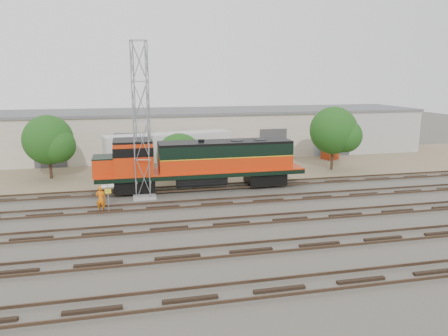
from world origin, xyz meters
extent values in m
plane|color=#47423A|center=(0.00, 0.00, 0.00)|extent=(140.00, 140.00, 0.00)
cube|color=#726047|center=(0.00, 15.00, 0.01)|extent=(80.00, 16.00, 0.02)
cube|color=black|center=(0.00, -12.00, 0.07)|extent=(80.00, 2.40, 0.14)
cube|color=#4C3828|center=(0.00, -12.75, 0.21)|extent=(80.00, 0.08, 0.14)
cube|color=#4C3828|center=(0.00, -11.25, 0.21)|extent=(80.00, 0.08, 0.14)
cube|color=black|center=(0.00, -7.50, 0.07)|extent=(80.00, 2.40, 0.14)
cube|color=#4C3828|center=(0.00, -8.25, 0.21)|extent=(80.00, 0.08, 0.14)
cube|color=#4C3828|center=(0.00, -6.75, 0.21)|extent=(80.00, 0.08, 0.14)
cube|color=black|center=(0.00, -3.00, 0.07)|extent=(80.00, 2.40, 0.14)
cube|color=#4C3828|center=(0.00, -3.75, 0.21)|extent=(80.00, 0.08, 0.14)
cube|color=#4C3828|center=(0.00, -2.25, 0.21)|extent=(80.00, 0.08, 0.14)
cube|color=black|center=(0.00, 1.50, 0.07)|extent=(80.00, 2.40, 0.14)
cube|color=#4C3828|center=(0.00, 0.75, 0.21)|extent=(80.00, 0.08, 0.14)
cube|color=#4C3828|center=(0.00, 2.25, 0.21)|extent=(80.00, 0.08, 0.14)
cube|color=black|center=(0.00, 6.00, 0.07)|extent=(80.00, 2.40, 0.14)
cube|color=#4C3828|center=(0.00, 5.25, 0.21)|extent=(80.00, 0.08, 0.14)
cube|color=#4C3828|center=(0.00, 6.75, 0.21)|extent=(80.00, 0.08, 0.14)
cube|color=beige|center=(0.00, 23.00, 2.50)|extent=(58.00, 10.00, 5.00)
cube|color=#59595B|center=(0.00, 23.00, 5.15)|extent=(58.40, 10.40, 0.30)
cube|color=#999993|center=(22.00, 17.95, 2.50)|extent=(14.00, 0.10, 5.00)
cube|color=#333335|center=(-14.00, 17.94, 1.70)|extent=(3.20, 0.12, 3.40)
cube|color=#333335|center=(-6.00, 17.94, 1.70)|extent=(3.20, 0.12, 3.40)
cube|color=#333335|center=(2.00, 17.94, 1.70)|extent=(3.20, 0.12, 3.40)
cube|color=#333335|center=(10.00, 17.94, 1.70)|extent=(3.20, 0.12, 3.40)
cube|color=#333335|center=(18.00, 17.94, 1.70)|extent=(3.20, 0.12, 3.40)
cube|color=black|center=(-5.87, 6.00, 0.78)|extent=(3.21, 2.41, 1.00)
cube|color=black|center=(5.16, 6.00, 0.78)|extent=(3.21, 2.41, 1.00)
cube|color=black|center=(-0.35, 6.00, 1.46)|extent=(17.06, 3.01, 0.35)
cylinder|color=black|center=(-0.35, 6.00, 0.83)|extent=(4.21, 1.10, 1.10)
cube|color=red|center=(1.65, 6.00, 2.24)|extent=(11.04, 2.61, 1.20)
cube|color=black|center=(1.65, 6.00, 3.34)|extent=(11.04, 2.61, 1.00)
cube|color=black|center=(1.65, 6.00, 3.94)|extent=(11.04, 2.61, 0.20)
cube|color=red|center=(-5.87, 6.00, 2.94)|extent=(3.01, 3.01, 2.61)
cube|color=black|center=(-5.87, 6.00, 4.32)|extent=(3.01, 3.01, 0.16)
cube|color=red|center=(-8.18, 6.00, 2.34)|extent=(1.61, 2.41, 1.40)
cube|color=gray|center=(-5.15, 4.61, 0.10)|extent=(1.75, 1.75, 0.20)
cylinder|color=gray|center=(-5.68, 5.15, 6.03)|extent=(0.09, 0.09, 11.66)
cylinder|color=gray|center=(-4.61, 5.15, 6.03)|extent=(0.09, 0.09, 11.66)
cylinder|color=gray|center=(-5.68, 4.08, 6.03)|extent=(0.09, 0.09, 11.66)
cylinder|color=gray|center=(-4.61, 4.08, 6.03)|extent=(0.09, 0.09, 11.66)
cylinder|color=gray|center=(-7.74, 1.23, 1.04)|extent=(0.07, 0.07, 2.08)
cube|color=white|center=(-7.74, 1.23, 1.94)|extent=(0.84, 0.17, 0.21)
cube|color=yellow|center=(-7.74, 1.23, 1.56)|extent=(0.43, 0.11, 0.33)
imported|color=orange|center=(-8.26, 1.61, 0.94)|extent=(0.76, 0.58, 1.88)
cube|color=silver|center=(-2.27, 13.55, 2.53)|extent=(12.67, 4.88, 2.58)
cube|color=black|center=(2.51, 14.51, 0.48)|extent=(2.72, 2.79, 0.96)
cube|color=black|center=(-6.76, 11.68, 0.62)|extent=(0.14, 0.14, 1.24)
cube|color=black|center=(-7.14, 13.55, 0.62)|extent=(0.14, 0.14, 1.24)
cube|color=navy|center=(16.68, 17.31, 0.75)|extent=(2.03, 1.97, 1.50)
cube|color=maroon|center=(16.14, 15.98, 0.70)|extent=(1.87, 1.81, 1.40)
cylinder|color=#382619|center=(-13.26, 12.95, 1.03)|extent=(0.28, 0.28, 2.06)
sphere|color=#184814|center=(-13.26, 12.95, 3.63)|extent=(4.49, 4.49, 4.49)
sphere|color=#184814|center=(-12.36, 12.28, 3.18)|extent=(3.14, 3.14, 3.14)
cylinder|color=#382619|center=(-1.51, 11.51, 0.20)|extent=(0.29, 0.29, 0.39)
sphere|color=#184814|center=(-1.51, 11.51, 1.90)|extent=(4.32, 4.32, 4.32)
sphere|color=#184814|center=(-0.64, 10.86, 1.47)|extent=(3.02, 3.02, 3.02)
cylinder|color=#382619|center=(13.78, 10.78, 1.18)|extent=(0.27, 0.27, 2.35)
sphere|color=#184814|center=(13.78, 10.78, 4.00)|extent=(4.71, 4.71, 4.71)
sphere|color=#184814|center=(14.72, 10.08, 3.53)|extent=(3.29, 3.29, 3.29)
camera|label=1|loc=(-6.35, -28.84, 9.41)|focal=35.00mm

